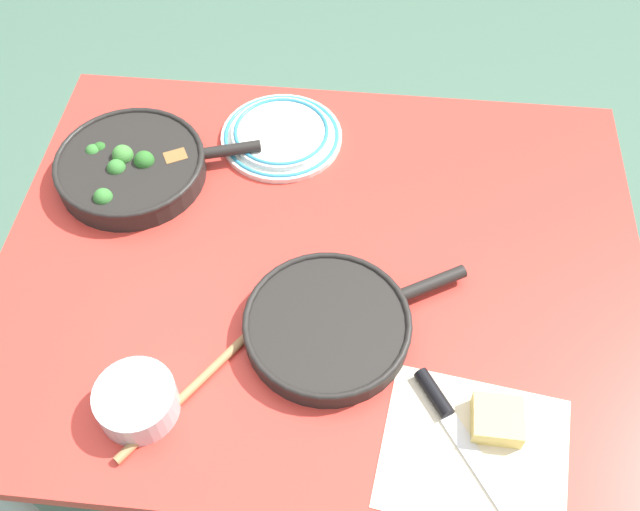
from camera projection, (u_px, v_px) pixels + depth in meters
ground_plane at (320, 424)px, 1.93m from camera, size 14.00×14.00×0.00m
dining_table_red at (320, 286)px, 1.39m from camera, size 1.20×0.95×0.75m
skillet_broccoli at (132, 166)px, 1.43m from camera, size 0.40×0.30×0.07m
skillet_eggs at (329, 325)px, 1.22m from camera, size 0.38×0.29×0.04m
wooden_spoon at (231, 351)px, 1.20m from camera, size 0.26×0.35×0.02m
parchment_sheet at (474, 452)px, 1.11m from camera, size 0.32×0.28×0.00m
grater_knife at (449, 417)px, 1.13m from camera, size 0.16×0.22×0.02m
cheese_block at (497, 420)px, 1.12m from camera, size 0.08×0.08×0.04m
dinner_plate_stack at (281, 135)px, 1.50m from camera, size 0.26×0.26×0.03m
prep_bowl_steel at (137, 401)px, 1.13m from camera, size 0.13×0.13×0.06m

